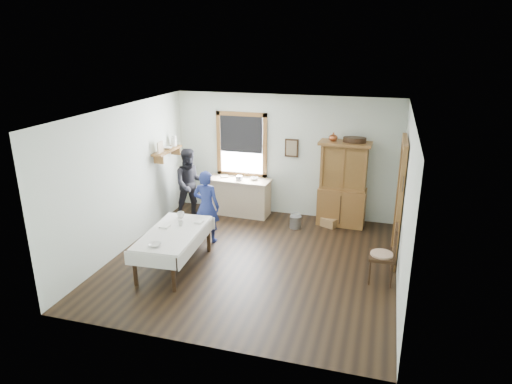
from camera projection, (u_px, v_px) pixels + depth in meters
The scene contains 20 objects.
room at pixel (253, 190), 7.85m from camera, with size 5.01×5.01×2.70m.
window at pixel (242, 142), 10.26m from camera, with size 1.18×0.07×1.48m.
doorway at pixel (400, 198), 8.03m from camera, with size 0.09×1.14×2.22m.
wall_shelf at pixel (168, 149), 9.80m from camera, with size 0.24×1.00×0.44m.
framed_picture at pixel (292, 148), 9.98m from camera, with size 0.30×0.04×0.40m, color #331F11.
rug_beater at pixel (404, 176), 7.36m from camera, with size 0.27×0.27×0.01m, color black.
work_counter at pixel (239, 196), 10.37m from camera, with size 1.45×0.55×0.83m, color tan.
china_hutch at pixel (343, 184), 9.62m from camera, with size 1.07×0.51×1.82m, color brown.
dining_table at pixel (174, 250), 7.94m from camera, with size 0.90×1.71×0.68m, color silver.
spindle_chair at pixel (382, 254), 7.43m from camera, with size 0.46×0.46×1.01m, color #331F11.
pail at pixel (296, 222), 9.68m from camera, with size 0.25×0.25×0.27m, color #909497.
wicker_basket at pixel (329, 222), 9.76m from camera, with size 0.32×0.23×0.19m, color olive.
woman_blue at pixel (207, 209), 8.89m from camera, with size 0.49×0.32×1.34m, color navy.
figure_dark at pixel (191, 187), 10.04m from camera, with size 0.71×0.55×1.46m, color black.
table_cup_a at pixel (181, 215), 8.43m from camera, with size 0.14×0.14×0.11m, color silver.
table_cup_b at pixel (180, 223), 8.07m from camera, with size 0.10×0.10×0.09m, color silver.
table_bowl at pixel (155, 245), 7.28m from camera, with size 0.22×0.22×0.05m, color silver.
counter_book at pixel (220, 176), 10.41m from camera, with size 0.15×0.21×0.02m, color #7D6E53.
counter_bowl at pixel (254, 179), 10.17m from camera, with size 0.18×0.18×0.06m, color silver.
shelf_bowl at pixel (168, 148), 9.80m from camera, with size 0.22×0.22×0.05m, color silver.
Camera 1 is at (2.12, -7.13, 3.84)m, focal length 32.00 mm.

